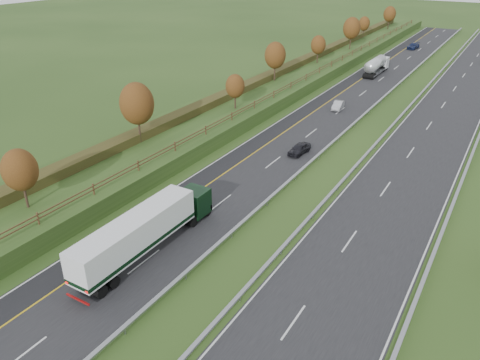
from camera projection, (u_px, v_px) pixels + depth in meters
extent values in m
plane|color=#284418|center=(374.00, 125.00, 70.52)|extent=(400.00, 400.00, 0.00)
cube|color=black|center=(335.00, 108.00, 78.03)|extent=(10.50, 200.00, 0.04)
cube|color=black|center=(439.00, 125.00, 70.45)|extent=(10.50, 200.00, 0.04)
cube|color=black|center=(314.00, 105.00, 79.76)|extent=(3.00, 200.00, 0.04)
cube|color=silver|center=(307.00, 103.00, 80.34)|extent=(0.15, 200.00, 0.01)
cube|color=gold|center=(322.00, 106.00, 79.05)|extent=(0.15, 200.00, 0.01)
cube|color=silver|center=(365.00, 113.00, 75.70)|extent=(0.15, 200.00, 0.01)
cube|color=silver|center=(405.00, 119.00, 72.76)|extent=(0.15, 200.00, 0.01)
cube|color=silver|center=(476.00, 131.00, 68.11)|extent=(0.15, 200.00, 0.01)
cube|color=silver|center=(21.00, 356.00, 30.59)|extent=(0.15, 4.00, 0.01)
cube|color=silver|center=(144.00, 262.00, 39.81)|extent=(0.15, 4.00, 0.01)
cube|color=silver|center=(293.00, 322.00, 33.37)|extent=(0.15, 4.00, 0.01)
cube|color=silver|center=(221.00, 203.00, 49.02)|extent=(0.15, 4.00, 0.01)
cube|color=silver|center=(349.00, 241.00, 42.59)|extent=(0.15, 4.00, 0.01)
cube|color=silver|center=(273.00, 162.00, 58.24)|extent=(0.15, 4.00, 0.01)
cube|color=silver|center=(385.00, 189.00, 51.81)|extent=(0.15, 4.00, 0.01)
cube|color=silver|center=(311.00, 133.00, 67.46)|extent=(0.15, 4.00, 0.01)
cube|color=silver|center=(411.00, 152.00, 61.02)|extent=(0.15, 4.00, 0.01)
cube|color=silver|center=(340.00, 111.00, 76.68)|extent=(0.15, 4.00, 0.01)
cube|color=silver|center=(429.00, 126.00, 70.24)|extent=(0.15, 4.00, 0.01)
cube|color=silver|center=(363.00, 93.00, 85.89)|extent=(0.15, 4.00, 0.01)
cube|color=silver|center=(443.00, 105.00, 79.46)|extent=(0.15, 4.00, 0.01)
cube|color=silver|center=(381.00, 79.00, 95.11)|extent=(0.15, 4.00, 0.01)
cube|color=silver|center=(455.00, 89.00, 88.68)|extent=(0.15, 4.00, 0.01)
cube|color=silver|center=(396.00, 67.00, 104.33)|extent=(0.15, 4.00, 0.01)
cube|color=silver|center=(464.00, 75.00, 97.89)|extent=(0.15, 4.00, 0.01)
cube|color=silver|center=(409.00, 58.00, 113.55)|extent=(0.15, 4.00, 0.01)
cube|color=silver|center=(471.00, 64.00, 107.11)|extent=(0.15, 4.00, 0.01)
cube|color=silver|center=(420.00, 49.00, 122.77)|extent=(0.15, 4.00, 0.01)
cube|color=silver|center=(478.00, 55.00, 116.33)|extent=(0.15, 4.00, 0.01)
cube|color=silver|center=(429.00, 42.00, 131.98)|extent=(0.15, 4.00, 0.01)
cube|color=silver|center=(437.00, 36.00, 141.20)|extent=(0.15, 4.00, 0.01)
cube|color=silver|center=(444.00, 31.00, 150.42)|extent=(0.15, 4.00, 0.01)
cube|color=#284418|center=(266.00, 91.00, 83.57)|extent=(12.00, 200.00, 2.00)
cube|color=#343817|center=(257.00, 81.00, 83.80)|extent=(2.20, 180.00, 1.10)
cube|color=#422B19|center=(290.00, 86.00, 80.81)|extent=(0.08, 184.00, 0.10)
cube|color=#422B19|center=(290.00, 84.00, 80.63)|extent=(0.08, 184.00, 0.10)
cube|color=#422B19|center=(38.00, 218.00, 41.23)|extent=(0.12, 0.12, 1.20)
cube|color=#422B19|center=(94.00, 189.00, 46.22)|extent=(0.12, 0.12, 1.20)
cube|color=#422B19|center=(138.00, 166.00, 51.22)|extent=(0.12, 0.12, 1.20)
cube|color=#422B19|center=(175.00, 146.00, 56.21)|extent=(0.12, 0.12, 1.20)
cube|color=#422B19|center=(206.00, 130.00, 61.20)|extent=(0.12, 0.12, 1.20)
cube|color=#422B19|center=(232.00, 116.00, 66.20)|extent=(0.12, 0.12, 1.20)
cube|color=#422B19|center=(254.00, 105.00, 71.19)|extent=(0.12, 0.12, 1.20)
cube|color=#422B19|center=(274.00, 94.00, 76.18)|extent=(0.12, 0.12, 1.20)
cube|color=#422B19|center=(291.00, 85.00, 81.18)|extent=(0.12, 0.12, 1.20)
cube|color=#422B19|center=(306.00, 77.00, 86.17)|extent=(0.12, 0.12, 1.20)
cube|color=#422B19|center=(320.00, 70.00, 91.16)|extent=(0.12, 0.12, 1.20)
cube|color=#422B19|center=(332.00, 64.00, 96.15)|extent=(0.12, 0.12, 1.20)
cube|color=#422B19|center=(342.00, 58.00, 101.15)|extent=(0.12, 0.12, 1.20)
cube|color=#422B19|center=(352.00, 53.00, 106.14)|extent=(0.12, 0.12, 1.20)
cube|color=#422B19|center=(361.00, 48.00, 111.13)|extent=(0.12, 0.12, 1.20)
cube|color=#422B19|center=(370.00, 44.00, 116.13)|extent=(0.12, 0.12, 1.20)
cube|color=#422B19|center=(377.00, 40.00, 121.12)|extent=(0.12, 0.12, 1.20)
cube|color=#422B19|center=(384.00, 36.00, 126.11)|extent=(0.12, 0.12, 1.20)
cube|color=#422B19|center=(390.00, 33.00, 131.10)|extent=(0.12, 0.12, 1.20)
cube|color=#422B19|center=(396.00, 30.00, 136.10)|extent=(0.12, 0.12, 1.20)
cube|color=#422B19|center=(402.00, 27.00, 141.09)|extent=(0.12, 0.12, 1.20)
cube|color=#422B19|center=(407.00, 24.00, 146.08)|extent=(0.12, 0.12, 1.20)
cube|color=#422B19|center=(412.00, 22.00, 151.08)|extent=(0.12, 0.12, 1.20)
cube|color=gray|center=(369.00, 110.00, 75.15)|extent=(0.32, 200.00, 0.18)
cube|color=gray|center=(125.00, 331.00, 32.28)|extent=(0.10, 0.14, 0.56)
cube|color=gray|center=(186.00, 276.00, 37.66)|extent=(0.10, 0.14, 0.56)
cube|color=gray|center=(232.00, 235.00, 43.03)|extent=(0.10, 0.14, 0.56)
cube|color=gray|center=(267.00, 203.00, 48.41)|extent=(0.10, 0.14, 0.56)
cube|color=gray|center=(296.00, 178.00, 53.79)|extent=(0.10, 0.14, 0.56)
cube|color=gray|center=(319.00, 157.00, 59.17)|extent=(0.10, 0.14, 0.56)
cube|color=gray|center=(338.00, 139.00, 64.54)|extent=(0.10, 0.14, 0.56)
cube|color=gray|center=(355.00, 125.00, 69.92)|extent=(0.10, 0.14, 0.56)
cube|color=gray|center=(369.00, 112.00, 75.30)|extent=(0.10, 0.14, 0.56)
cube|color=gray|center=(381.00, 101.00, 80.67)|extent=(0.10, 0.14, 0.56)
cube|color=gray|center=(392.00, 91.00, 86.05)|extent=(0.10, 0.14, 0.56)
cube|color=gray|center=(401.00, 83.00, 91.43)|extent=(0.10, 0.14, 0.56)
cube|color=gray|center=(410.00, 75.00, 96.81)|extent=(0.10, 0.14, 0.56)
cube|color=gray|center=(417.00, 69.00, 102.18)|extent=(0.10, 0.14, 0.56)
cube|color=gray|center=(424.00, 63.00, 107.56)|extent=(0.10, 0.14, 0.56)
cube|color=gray|center=(430.00, 57.00, 112.94)|extent=(0.10, 0.14, 0.56)
cube|color=gray|center=(435.00, 52.00, 118.31)|extent=(0.10, 0.14, 0.56)
cube|color=gray|center=(440.00, 48.00, 123.69)|extent=(0.10, 0.14, 0.56)
cube|color=gray|center=(445.00, 44.00, 129.07)|extent=(0.10, 0.14, 0.56)
cube|color=gray|center=(449.00, 40.00, 134.44)|extent=(0.10, 0.14, 0.56)
cube|color=gray|center=(453.00, 36.00, 139.82)|extent=(0.10, 0.14, 0.56)
cube|color=gray|center=(457.00, 33.00, 145.20)|extent=(0.10, 0.14, 0.56)
cube|color=gray|center=(460.00, 30.00, 150.58)|extent=(0.10, 0.14, 0.56)
cube|color=gray|center=(401.00, 115.00, 72.80)|extent=(0.32, 200.00, 0.18)
cube|color=gray|center=(240.00, 298.00, 35.31)|extent=(0.10, 0.14, 0.56)
cube|color=gray|center=(281.00, 252.00, 40.69)|extent=(0.10, 0.14, 0.56)
cube|color=gray|center=(313.00, 216.00, 46.07)|extent=(0.10, 0.14, 0.56)
cube|color=gray|center=(338.00, 188.00, 51.44)|extent=(0.10, 0.14, 0.56)
cube|color=gray|center=(358.00, 165.00, 56.82)|extent=(0.10, 0.14, 0.56)
cube|color=gray|center=(375.00, 147.00, 62.20)|extent=(0.10, 0.14, 0.56)
cube|color=gray|center=(389.00, 131.00, 67.58)|extent=(0.10, 0.14, 0.56)
cube|color=gray|center=(401.00, 117.00, 72.95)|extent=(0.10, 0.14, 0.56)
cube|color=gray|center=(411.00, 106.00, 78.33)|extent=(0.10, 0.14, 0.56)
cube|color=gray|center=(420.00, 96.00, 83.71)|extent=(0.10, 0.14, 0.56)
cube|color=gray|center=(428.00, 87.00, 89.08)|extent=(0.10, 0.14, 0.56)
cube|color=gray|center=(435.00, 79.00, 94.46)|extent=(0.10, 0.14, 0.56)
cube|color=gray|center=(442.00, 72.00, 99.84)|extent=(0.10, 0.14, 0.56)
cube|color=gray|center=(447.00, 65.00, 105.21)|extent=(0.10, 0.14, 0.56)
cube|color=gray|center=(452.00, 60.00, 110.59)|extent=(0.10, 0.14, 0.56)
cube|color=gray|center=(457.00, 54.00, 115.97)|extent=(0.10, 0.14, 0.56)
cube|color=gray|center=(461.00, 50.00, 121.35)|extent=(0.10, 0.14, 0.56)
cube|color=gray|center=(465.00, 45.00, 126.72)|extent=(0.10, 0.14, 0.56)
cube|color=gray|center=(469.00, 41.00, 132.10)|extent=(0.10, 0.14, 0.56)
cube|color=gray|center=(472.00, 38.00, 137.48)|extent=(0.10, 0.14, 0.56)
cube|color=gray|center=(475.00, 34.00, 142.85)|extent=(0.10, 0.14, 0.56)
cube|color=gray|center=(478.00, 31.00, 148.23)|extent=(0.10, 0.14, 0.56)
cube|color=gray|center=(417.00, 297.00, 35.40)|extent=(0.10, 0.14, 0.56)
cube|color=gray|center=(449.00, 216.00, 46.16)|extent=(0.10, 0.14, 0.56)
cube|color=gray|center=(468.00, 165.00, 56.91)|extent=(0.10, 0.14, 0.56)
cylinder|color=#2D2116|center=(26.00, 196.00, 43.72)|extent=(0.24, 0.24, 2.43)
ellipsoid|color=#4A2910|center=(20.00, 170.00, 42.53)|extent=(3.24, 3.24, 4.05)
cylinder|color=#2D2116|center=(140.00, 130.00, 58.30)|extent=(0.24, 0.24, 3.15)
ellipsoid|color=#4A2910|center=(137.00, 104.00, 56.76)|extent=(4.20, 4.20, 5.25)
cylinder|color=#2D2116|center=(235.00, 101.00, 70.97)|extent=(0.24, 0.24, 2.16)
ellipsoid|color=#4A2910|center=(235.00, 86.00, 69.91)|extent=(2.88, 2.88, 3.60)
cylinder|color=#2D2116|center=(275.00, 73.00, 85.79)|extent=(0.24, 0.24, 2.88)
ellipsoid|color=#4A2910|center=(275.00, 55.00, 84.38)|extent=(3.84, 3.84, 4.80)
cylinder|color=#2D2116|center=(317.00, 57.00, 99.28)|extent=(0.24, 0.24, 2.34)
ellipsoid|color=#4A2910|center=(318.00, 45.00, 98.13)|extent=(3.12, 3.12, 3.90)
cylinder|color=#2D2116|center=(350.00, 43.00, 112.48)|extent=(0.24, 0.24, 3.06)
ellipsoid|color=#4A2910|center=(352.00, 28.00, 110.98)|extent=(4.08, 4.08, 5.10)
cylinder|color=#2D2116|center=(363.00, 33.00, 127.64)|extent=(0.24, 0.24, 2.25)
ellipsoid|color=#4A2910|center=(364.00, 24.00, 126.54)|extent=(3.00, 3.00, 3.75)
cylinder|color=#2D2116|center=(388.00, 24.00, 140.45)|extent=(0.24, 0.24, 2.70)
ellipsoid|color=#4A2910|center=(390.00, 14.00, 139.12)|extent=(3.60, 3.60, 4.50)
cube|color=black|center=(194.00, 201.00, 45.76)|extent=(2.50, 2.40, 2.50)
cube|color=gray|center=(201.00, 204.00, 46.96)|extent=(2.50, 0.30, 0.50)
cube|color=silver|center=(135.00, 233.00, 38.96)|extent=(2.55, 13.00, 2.80)
cube|color=black|center=(137.00, 243.00, 39.42)|extent=(2.58, 13.02, 0.35)
cube|color=maroon|center=(78.00, 299.00, 34.87)|extent=(2.40, 0.12, 0.14)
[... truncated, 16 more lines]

